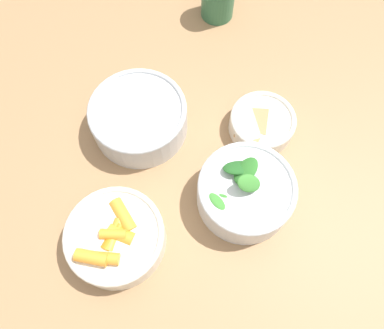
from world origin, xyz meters
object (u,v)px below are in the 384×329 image
object	(u,v)px
bowl_greens	(246,192)
bowl_cookies	(262,123)
bowl_beans_hotdog	(139,118)
bowl_carrots	(116,237)

from	to	relation	value
bowl_greens	bowl_cookies	bearing A→B (deg)	-12.61
bowl_greens	bowl_beans_hotdog	xyz separation A→B (m)	(0.13, 0.19, -0.01)
bowl_greens	bowl_cookies	world-z (taller)	bowl_greens
bowl_carrots	bowl_greens	bearing A→B (deg)	-67.24
bowl_greens	bowl_cookies	xyz separation A→B (m)	(0.14, -0.03, -0.01)
bowl_carrots	bowl_beans_hotdog	bearing A→B (deg)	-3.36
bowl_greens	bowl_carrots	bearing A→B (deg)	112.76
bowl_carrots	bowl_greens	world-z (taller)	bowl_greens
bowl_beans_hotdog	bowl_carrots	bearing A→B (deg)	176.64
bowl_beans_hotdog	bowl_cookies	xyz separation A→B (m)	(0.01, -0.22, -0.01)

